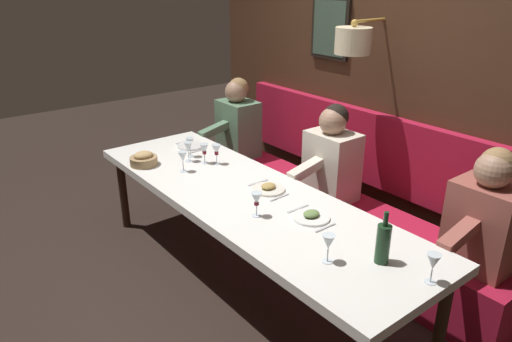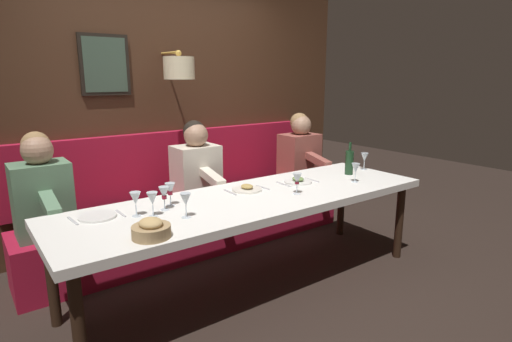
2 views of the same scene
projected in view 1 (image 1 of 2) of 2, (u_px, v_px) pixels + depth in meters
name	position (u px, v px, depth m)	size (l,w,h in m)	color
ground_plane	(246.00, 281.00, 3.62)	(12.00, 12.00, 0.00)	black
dining_table	(245.00, 201.00, 3.36)	(0.90, 2.96, 0.74)	silver
banquette_bench	(329.00, 221.00, 4.05)	(0.52, 3.16, 0.45)	maroon
back_wall_panel	(385.00, 79.00, 3.94)	(0.59, 4.36, 2.90)	#422819
diner_nearest	(486.00, 214.00, 2.89)	(0.60, 0.40, 0.79)	#934C42
diner_near	(332.00, 156.00, 3.82)	(0.60, 0.40, 0.79)	beige
diner_middle	(237.00, 120.00, 4.76)	(0.60, 0.40, 0.79)	#567A5B
place_setting_0	(311.00, 216.00, 3.00)	(0.24, 0.31, 0.05)	white
place_setting_1	(268.00, 188.00, 3.39)	(0.24, 0.31, 0.05)	silver
place_setting_2	(191.00, 146.00, 4.25)	(0.24, 0.31, 0.01)	silver
wine_glass_0	(216.00, 150.00, 3.83)	(0.07, 0.07, 0.16)	silver
wine_glass_1	(433.00, 263.00, 2.33)	(0.07, 0.07, 0.16)	silver
wine_glass_2	(188.00, 148.00, 3.88)	(0.07, 0.07, 0.16)	silver
wine_glass_3	(183.00, 157.00, 3.68)	(0.07, 0.07, 0.16)	silver
wine_glass_4	(328.00, 243.00, 2.50)	(0.07, 0.07, 0.16)	silver
wine_glass_5	(257.00, 200.00, 2.99)	(0.07, 0.07, 0.16)	silver
wine_glass_6	(190.00, 143.00, 3.99)	(0.07, 0.07, 0.16)	silver
wine_glass_7	(204.00, 150.00, 3.85)	(0.07, 0.07, 0.16)	silver
wine_bottle	(383.00, 243.00, 2.50)	(0.08, 0.08, 0.30)	#19381E
bread_bowl	(144.00, 159.00, 3.83)	(0.22, 0.22, 0.12)	#9E7F56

